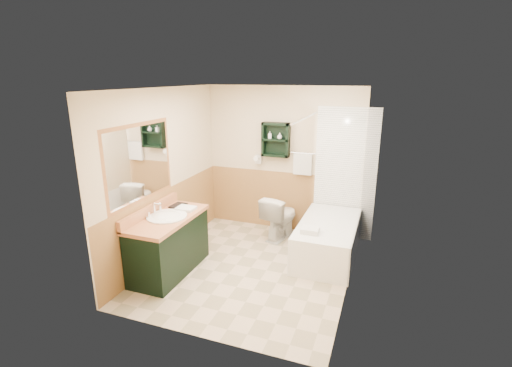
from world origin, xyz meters
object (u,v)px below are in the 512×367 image
object	(u,v)px
bathtub	(328,239)
soap_bottle_b	(280,137)
wall_shelf	(276,140)
hair_dryer	(259,159)
toilet	(280,217)
soap_bottle_a	(270,137)
vanity	(169,244)
vanity_book	(172,197)

from	to	relation	value
bathtub	soap_bottle_b	xyz separation A→B (m)	(-0.96, 0.70, 1.34)
wall_shelf	hair_dryer	xyz separation A→B (m)	(-0.30, 0.02, -0.35)
toilet	soap_bottle_b	distance (m)	1.29
hair_dryer	soap_bottle_b	xyz separation A→B (m)	(0.37, -0.03, 0.41)
bathtub	soap_bottle_a	distance (m)	1.87
toilet	soap_bottle_b	world-z (taller)	soap_bottle_b
hair_dryer	soap_bottle_a	xyz separation A→B (m)	(0.20, -0.03, 0.39)
wall_shelf	bathtub	world-z (taller)	wall_shelf
wall_shelf	hair_dryer	size ratio (longest dim) A/B	2.29
soap_bottle_a	toilet	bearing A→B (deg)	-46.36
wall_shelf	vanity	size ratio (longest dim) A/B	0.45
vanity	vanity_book	size ratio (longest dim) A/B	5.15
wall_shelf	bathtub	distance (m)	1.79
toilet	soap_bottle_b	bearing A→B (deg)	-54.48
vanity_book	soap_bottle_b	world-z (taller)	soap_bottle_b
soap_bottle_a	vanity_book	bearing A→B (deg)	-123.58
vanity	soap_bottle_b	size ratio (longest dim) A/B	12.02
vanity	soap_bottle_b	xyz separation A→B (m)	(0.96, 1.86, 1.21)
hair_dryer	soap_bottle_b	world-z (taller)	soap_bottle_b
vanity_book	soap_bottle_b	xyz separation A→B (m)	(1.13, 1.45, 0.70)
vanity	toilet	bearing A→B (deg)	55.12
vanity	soap_bottle_a	xyz separation A→B (m)	(0.80, 1.86, 1.20)
hair_dryer	vanity	size ratio (longest dim) A/B	0.19
hair_dryer	vanity_book	xyz separation A→B (m)	(-0.76, -1.48, -0.30)
vanity	vanity_book	bearing A→B (deg)	112.14
vanity	toilet	xyz separation A→B (m)	(1.08, 1.55, -0.04)
wall_shelf	soap_bottle_b	size ratio (longest dim) A/B	5.37
vanity	vanity_book	world-z (taller)	vanity_book
wall_shelf	soap_bottle_b	world-z (taller)	wall_shelf
hair_dryer	soap_bottle_b	size ratio (longest dim) A/B	2.34
soap_bottle_b	toilet	bearing A→B (deg)	-67.97
soap_bottle_a	vanity	bearing A→B (deg)	-113.26
vanity_book	soap_bottle_a	xyz separation A→B (m)	(0.96, 1.45, 0.69)
soap_bottle_a	soap_bottle_b	xyz separation A→B (m)	(0.16, 0.00, 0.01)
hair_dryer	toilet	size ratio (longest dim) A/B	0.33
hair_dryer	vanity	bearing A→B (deg)	-107.52
wall_shelf	vanity	bearing A→B (deg)	-115.69
bathtub	soap_bottle_b	distance (m)	1.79
bathtub	soap_bottle_a	size ratio (longest dim) A/B	12.87
toilet	soap_bottle_b	xyz separation A→B (m)	(-0.12, 0.30, 1.25)
bathtub	toilet	bearing A→B (deg)	154.54
vanity_book	soap_bottle_a	world-z (taller)	soap_bottle_a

